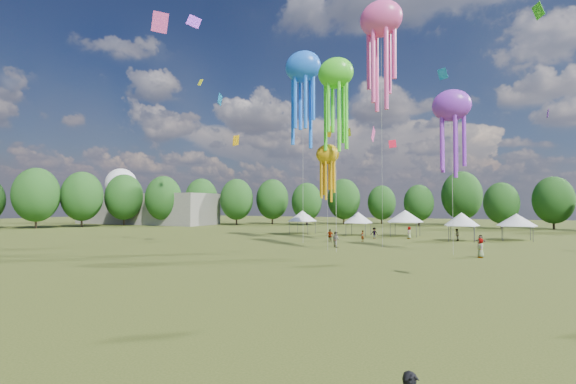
% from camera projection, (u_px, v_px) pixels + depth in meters
% --- Properties ---
extents(ground, '(300.00, 300.00, 0.00)m').
position_uv_depth(ground, '(140.00, 371.00, 12.53)').
color(ground, '#384416').
rests_on(ground, ground).
extents(spectator_near, '(1.17, 1.14, 1.90)m').
position_uv_depth(spectator_near, '(336.00, 239.00, 48.91)').
color(spectator_near, gray).
rests_on(spectator_near, ground).
extents(spectators_far, '(20.02, 20.65, 1.89)m').
position_uv_depth(spectators_far, '(416.00, 237.00, 53.78)').
color(spectators_far, gray).
rests_on(spectators_far, ground).
extents(festival_tents, '(38.30, 10.92, 4.29)m').
position_uv_depth(festival_tents, '(404.00, 217.00, 64.18)').
color(festival_tents, '#47474C').
rests_on(festival_tents, ground).
extents(show_kites, '(23.42, 10.94, 30.44)m').
position_uv_depth(show_kites, '(355.00, 78.00, 49.35)').
color(show_kites, '#48EE27').
rests_on(show_kites, ground).
extents(small_kites, '(71.88, 65.68, 45.45)m').
position_uv_depth(small_kites, '(394.00, 11.00, 49.89)').
color(small_kites, '#48EE27').
rests_on(small_kites, ground).
extents(treeline, '(201.57, 95.24, 13.43)m').
position_uv_depth(treeline, '(397.00, 197.00, 70.70)').
color(treeline, '#38281C').
rests_on(treeline, ground).
extents(hangar, '(40.00, 12.00, 8.00)m').
position_uv_depth(hangar, '(146.00, 209.00, 108.71)').
color(hangar, gray).
rests_on(hangar, ground).
extents(radome, '(9.00, 9.00, 16.00)m').
position_uv_depth(radome, '(121.00, 189.00, 121.24)').
color(radome, white).
rests_on(radome, ground).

